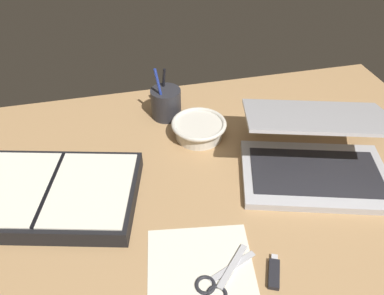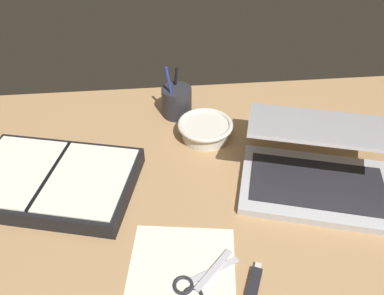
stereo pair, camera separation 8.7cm
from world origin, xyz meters
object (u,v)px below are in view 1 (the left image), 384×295
(planner, at_px, (52,194))
(scissors, at_px, (217,283))
(pen_cup, at_px, (166,103))
(laptop, at_px, (316,154))
(bowl, at_px, (199,128))

(planner, height_order, scissors, planner)
(pen_cup, distance_m, scissors, 0.55)
(pen_cup, bearing_deg, planner, -138.85)
(laptop, relative_size, scissors, 3.11)
(pen_cup, bearing_deg, scissors, -90.39)
(pen_cup, height_order, planner, pen_cup)
(laptop, xyz_separation_m, bowl, (-0.24, 0.19, -0.02))
(laptop, height_order, planner, laptop)
(planner, bearing_deg, scissors, -28.58)
(laptop, distance_m, pen_cup, 0.43)
(laptop, xyz_separation_m, scissors, (-0.31, -0.24, -0.05))
(pen_cup, xyz_separation_m, scissors, (-0.00, -0.55, -0.04))
(bowl, bearing_deg, pen_cup, 120.64)
(scissors, bearing_deg, pen_cup, 55.77)
(scissors, bearing_deg, planner, 103.20)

